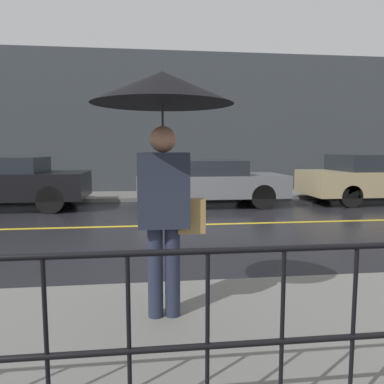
{
  "coord_description": "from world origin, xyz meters",
  "views": [
    {
      "loc": [
        -0.31,
        -7.72,
        1.59
      ],
      "look_at": [
        0.39,
        -1.97,
        0.93
      ],
      "focal_mm": 35.0,
      "sensor_mm": 36.0,
      "label": 1
    }
  ],
  "objects": [
    {
      "name": "car_black",
      "position": [
        -3.97,
        2.67,
        0.73
      ],
      "size": [
        4.0,
        1.88,
        1.38
      ],
      "color": "black",
      "rests_on": "ground_plane"
    },
    {
      "name": "building_storefront",
      "position": [
        0.0,
        5.78,
        2.5
      ],
      "size": [
        28.0,
        0.3,
        4.99
      ],
      "color": "#383D42",
      "rests_on": "ground_plane"
    },
    {
      "name": "pedestrian",
      "position": [
        -0.17,
        -4.52,
        1.86
      ],
      "size": [
        1.2,
        1.2,
        2.12
      ],
      "rotation": [
        0.0,
        0.0,
        3.14
      ],
      "color": "#23283D",
      "rests_on": "sidewalk_near"
    },
    {
      "name": "sidewalk_near",
      "position": [
        0.0,
        -4.88,
        0.06
      ],
      "size": [
        28.0,
        2.44,
        0.11
      ],
      "color": "slate",
      "rests_on": "ground_plane"
    },
    {
      "name": "sidewalk_far",
      "position": [
        0.0,
        4.64,
        0.06
      ],
      "size": [
        28.0,
        1.97,
        0.11
      ],
      "color": "slate",
      "rests_on": "ground_plane"
    },
    {
      "name": "car_grey",
      "position": [
        1.45,
        2.67,
        0.68
      ],
      "size": [
        4.11,
        1.84,
        1.29
      ],
      "color": "slate",
      "rests_on": "ground_plane"
    },
    {
      "name": "railing_foreground",
      "position": [
        -0.0,
        -5.85,
        0.73
      ],
      "size": [
        12.0,
        0.04,
        0.97
      ],
      "color": "black",
      "rests_on": "sidewalk_near"
    },
    {
      "name": "car_tan",
      "position": [
        6.64,
        2.67,
        0.74
      ],
      "size": [
        4.68,
        1.9,
        1.43
      ],
      "color": "tan",
      "rests_on": "ground_plane"
    },
    {
      "name": "ground_plane",
      "position": [
        0.0,
        0.0,
        0.0
      ],
      "size": [
        80.0,
        80.0,
        0.0
      ],
      "primitive_type": "plane",
      "color": "black"
    },
    {
      "name": "lane_marking",
      "position": [
        0.0,
        0.0,
        0.0
      ],
      "size": [
        25.2,
        0.12,
        0.01
      ],
      "color": "gold",
      "rests_on": "ground_plane"
    }
  ]
}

